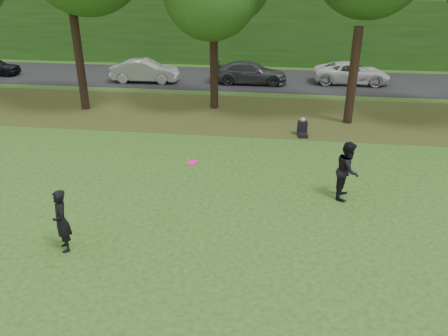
# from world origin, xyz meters

# --- Properties ---
(ground) EXTENTS (120.00, 120.00, 0.00)m
(ground) POSITION_xyz_m (0.00, 0.00, 0.00)
(ground) COLOR #264816
(ground) RESTS_ON ground
(leaf_litter) EXTENTS (60.00, 7.00, 0.01)m
(leaf_litter) POSITION_xyz_m (0.00, 13.00, 0.01)
(leaf_litter) COLOR #403617
(leaf_litter) RESTS_ON ground
(street) EXTENTS (70.00, 7.00, 0.02)m
(street) POSITION_xyz_m (0.00, 21.00, 0.01)
(street) COLOR black
(street) RESTS_ON ground
(far_hedge) EXTENTS (70.00, 3.00, 5.00)m
(far_hedge) POSITION_xyz_m (0.00, 27.00, 2.50)
(far_hedge) COLOR #204B15
(far_hedge) RESTS_ON ground
(player_left) EXTENTS (0.72, 0.78, 1.78)m
(player_left) POSITION_xyz_m (-4.96, 0.12, 0.89)
(player_left) COLOR black
(player_left) RESTS_ON ground
(player_right) EXTENTS (0.94, 1.10, 1.96)m
(player_right) POSITION_xyz_m (2.96, 4.27, 0.98)
(player_right) COLOR black
(player_right) RESTS_ON ground
(parked_cars) EXTENTS (39.69, 3.71, 1.49)m
(parked_cars) POSITION_xyz_m (-0.82, 19.89, 0.71)
(parked_cars) COLOR black
(parked_cars) RESTS_ON street
(frisbee) EXTENTS (0.38, 0.38, 0.08)m
(frisbee) POSITION_xyz_m (-1.62, 1.42, 2.23)
(frisbee) COLOR #FF157B
(frisbee) RESTS_ON ground
(seated_person) EXTENTS (0.50, 0.78, 0.83)m
(seated_person) POSITION_xyz_m (1.70, 10.15, 0.31)
(seated_person) COLOR black
(seated_person) RESTS_ON ground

